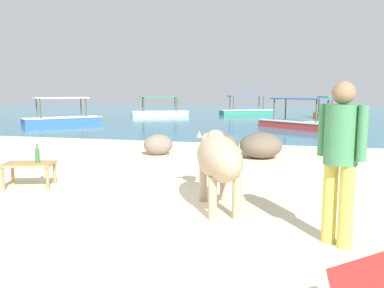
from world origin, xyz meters
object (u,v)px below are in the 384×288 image
cow (218,158)px  boat_red (299,122)px  boat_blue (62,118)px  person_standing (341,151)px  boat_green (246,110)px  boat_white (160,112)px  boat_yellow (330,114)px  low_bench_table (29,167)px  bottle (37,155)px

cow → boat_red: (1.32, 11.92, -0.42)m
cow → boat_blue: bearing=19.3°
person_standing → boat_green: bearing=47.4°
cow → boat_green: size_ratio=0.48×
boat_green → boat_blue: bearing=25.1°
cow → boat_white: (-7.30, 18.80, -0.42)m
boat_yellow → low_bench_table: bearing=-28.5°
low_bench_table → boat_white: 18.92m
boat_red → boat_white: size_ratio=0.94×
bottle → boat_blue: 13.22m
bottle → boat_red: size_ratio=0.08×
boat_blue → boat_white: bearing=-158.1°
boat_green → boat_red: (3.30, -9.82, 0.00)m
boat_blue → boat_yellow: same height
boat_yellow → boat_red: (-1.85, -6.46, 0.00)m
cow → boat_red: 12.00m
boat_red → person_standing: bearing=-50.7°
boat_green → boat_white: same height
cow → boat_green: 21.83m
cow → boat_yellow: boat_yellow is taller
low_bench_table → person_standing: (4.50, -1.25, 0.62)m
low_bench_table → person_standing: 4.71m
cow → boat_blue: 15.32m
boat_yellow → boat_green: bearing=-132.3°
low_bench_table → bottle: size_ratio=2.89×
bottle → boat_yellow: bearing=71.0°
boat_green → bottle: bearing=60.6°
boat_blue → boat_red: bearing=133.2°
bottle → boat_white: size_ratio=0.08×
bottle → boat_white: 18.88m
person_standing → boat_blue: bearing=80.8°
bottle → boat_blue: boat_blue is taller
boat_white → bottle: bearing=-104.0°
low_bench_table → boat_yellow: boat_yellow is taller
cow → boat_green: boat_green is taller
low_bench_table → boat_white: bearing=85.9°
low_bench_table → boat_white: size_ratio=0.23×
boat_blue → boat_green: 12.80m
boat_yellow → person_standing: bearing=-14.6°
bottle → person_standing: size_ratio=0.18×
bottle → boat_blue: (-6.89, 11.28, -0.26)m
bottle → boat_yellow: 19.01m
person_standing → boat_yellow: bearing=33.6°
boat_yellow → boat_white: 10.48m
person_standing → boat_red: (-0.05, 12.83, -0.70)m
person_standing → boat_red: 12.84m
boat_yellow → boat_white: (-10.47, 0.41, 0.00)m
boat_green → cow: bearing=68.5°
low_bench_table → boat_blue: bearing=104.0°
boat_yellow → boat_red: 6.72m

